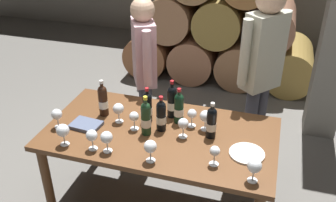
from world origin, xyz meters
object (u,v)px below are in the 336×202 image
object	(u,v)px
wine_bottle_4	(147,107)
wine_glass_6	(206,117)
wine_bottle_2	(179,108)
wine_glass_1	(215,152)
wine_bottle_0	(211,122)
wine_glass_7	(118,109)
wine_bottle_6	(172,101)
tasting_notebook	(86,125)
sommelier_presenting	(262,66)
wine_bottle_5	(103,100)
wine_bottle_3	(162,116)
wine_glass_5	(92,136)
wine_glass_2	(57,115)
wine_glass_3	(192,114)
wine_bottle_1	(146,118)
wine_glass_4	(183,124)
wine_glass_9	(107,138)
serving_plate	(247,154)
wine_glass_11	(150,147)
dining_table	(160,142)
taster_seated_left	(144,66)
wine_glass_0	(134,117)
wine_glass_8	(63,131)
wine_glass_10	(254,166)

from	to	relation	value
wine_bottle_4	wine_glass_6	size ratio (longest dim) A/B	1.78
wine_bottle_2	wine_glass_1	xyz separation A→B (m)	(0.35, -0.42, -0.02)
wine_bottle_0	wine_glass_7	xyz separation A→B (m)	(-0.71, -0.01, -0.01)
wine_bottle_6	tasting_notebook	distance (m)	0.67
sommelier_presenting	wine_bottle_5	bearing A→B (deg)	-150.27
wine_bottle_0	wine_bottle_3	size ratio (longest dim) A/B	1.00
wine_glass_5	wine_glass_7	world-z (taller)	wine_glass_7
wine_bottle_4	wine_bottle_6	bearing A→B (deg)	36.48
wine_glass_2	wine_glass_3	world-z (taller)	wine_glass_2
wine_bottle_1	wine_bottle_6	world-z (taller)	wine_bottle_6
wine_bottle_6	wine_glass_4	size ratio (longest dim) A/B	2.05
sommelier_presenting	wine_bottle_2	bearing A→B (deg)	-133.05
wine_glass_6	wine_glass_9	size ratio (longest dim) A/B	1.02
tasting_notebook	serving_plate	world-z (taller)	tasting_notebook
wine_glass_1	sommelier_presenting	xyz separation A→B (m)	(0.19, 1.01, 0.18)
wine_glass_6	wine_bottle_6	bearing A→B (deg)	159.51
tasting_notebook	wine_bottle_3	bearing A→B (deg)	17.93
wine_glass_2	wine_glass_7	world-z (taller)	wine_glass_7
wine_bottle_5	wine_glass_11	distance (m)	0.70
dining_table	wine_bottle_2	xyz separation A→B (m)	(0.10, 0.17, 0.22)
sommelier_presenting	taster_seated_left	world-z (taller)	sommelier_presenting
wine_glass_0	wine_glass_8	world-z (taller)	wine_glass_8
wine_bottle_4	wine_glass_5	world-z (taller)	wine_bottle_4
wine_glass_6	serving_plate	xyz separation A→B (m)	(0.33, -0.21, -0.11)
wine_bottle_1	wine_bottle_4	xyz separation A→B (m)	(-0.05, 0.16, -0.01)
wine_bottle_2	wine_bottle_0	bearing A→B (deg)	-23.71
wine_bottle_2	wine_bottle_5	xyz separation A→B (m)	(-0.59, -0.07, 0.00)
wine_glass_2	wine_glass_8	bearing A→B (deg)	-48.74
wine_glass_1	wine_bottle_3	bearing A→B (deg)	147.45
wine_glass_2	taster_seated_left	world-z (taller)	taster_seated_left
sommelier_presenting	wine_bottle_4	bearing A→B (deg)	-140.66
wine_bottle_4	wine_glass_0	world-z (taller)	wine_bottle_4
tasting_notebook	wine_bottle_1	bearing A→B (deg)	10.85
wine_bottle_4	wine_glass_10	size ratio (longest dim) A/B	1.75
wine_bottle_1	wine_glass_3	size ratio (longest dim) A/B	2.15
wine_bottle_4	wine_glass_1	bearing A→B (deg)	-32.10
wine_glass_8	wine_bottle_3	bearing A→B (deg)	32.05
wine_glass_6	tasting_notebook	xyz separation A→B (m)	(-0.86, -0.22, -0.10)
wine_bottle_1	wine_glass_2	distance (m)	0.67
wine_bottle_3	wine_glass_10	bearing A→B (deg)	-27.84
wine_glass_4	sommelier_presenting	xyz separation A→B (m)	(0.46, 0.76, 0.18)
wine_glass_4	wine_glass_6	xyz separation A→B (m)	(0.13, 0.14, 0.01)
wine_glass_7	wine_glass_11	size ratio (longest dim) A/B	0.99
wine_glass_3	wine_glass_1	bearing A→B (deg)	-58.18
wine_bottle_2	taster_seated_left	xyz separation A→B (m)	(-0.48, 0.55, 0.04)
wine_bottle_4	wine_glass_10	xyz separation A→B (m)	(0.84, -0.45, -0.01)
wine_glass_4	wine_bottle_6	bearing A→B (deg)	122.48
wine_bottle_2	wine_glass_6	world-z (taller)	wine_bottle_2
wine_glass_3	wine_glass_5	distance (m)	0.75
wine_glass_0	taster_seated_left	xyz separation A→B (m)	(-0.19, 0.74, 0.06)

